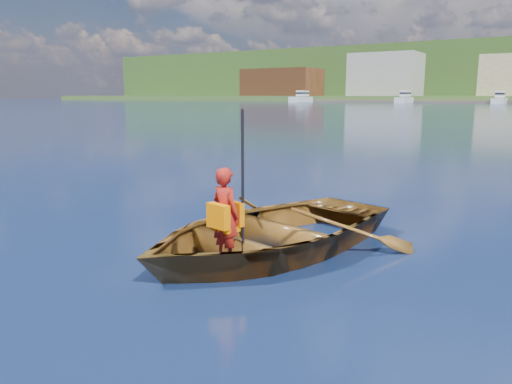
% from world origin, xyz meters
% --- Properties ---
extents(ground, '(600.00, 600.00, 0.00)m').
position_xyz_m(ground, '(0.00, 0.00, 0.00)').
color(ground, '#0C1D3A').
rests_on(ground, ground).
extents(rowboat, '(3.95, 4.82, 0.87)m').
position_xyz_m(rowboat, '(-0.25, 0.46, 0.28)').
color(rowboat, brown).
rests_on(rowboat, ground).
extents(child_paddler, '(0.49, 0.40, 1.89)m').
position_xyz_m(child_paddler, '(-0.33, -0.45, 0.70)').
color(child_paddler, '#A51B12').
rests_on(child_paddler, ground).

